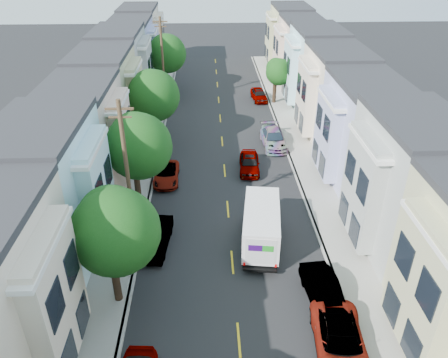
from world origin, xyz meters
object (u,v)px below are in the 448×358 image
(lead_sedan, at_px, (249,163))
(tree_b, at_px, (114,232))
(parked_left_c, at_px, (156,238))
(parked_right_a, at_px, (340,342))
(utility_pole_near, at_px, (128,178))
(fedex_truck, at_px, (261,225))
(parked_right_c, at_px, (273,138))
(parked_right_d, at_px, (259,95))
(utility_pole_far, at_px, (163,63))
(tree_c, at_px, (137,147))
(parked_right_b, at_px, (324,292))
(parked_left_d, at_px, (166,174))
(tree_d, at_px, (153,96))
(tree_far_r, at_px, (278,72))
(tree_e, at_px, (166,54))

(lead_sedan, bearing_deg, tree_b, -115.86)
(parked_left_c, height_order, parked_right_a, parked_right_a)
(utility_pole_near, distance_m, fedex_truck, 9.01)
(utility_pole_near, distance_m, lead_sedan, 13.80)
(parked_right_c, xyz_separation_m, parked_right_d, (0.00, 12.85, -0.07))
(parked_right_a, bearing_deg, fedex_truck, 113.77)
(utility_pole_far, relative_size, parked_left_c, 2.27)
(tree_c, bearing_deg, parked_right_b, -41.51)
(utility_pole_near, bearing_deg, tree_c, 90.03)
(fedex_truck, xyz_separation_m, parked_right_b, (2.93, -5.32, -0.84))
(utility_pole_near, xyz_separation_m, parked_left_d, (1.40, 8.46, -4.54))
(parked_left_c, relative_size, parked_right_a, 0.83)
(lead_sedan, height_order, parked_right_b, parked_right_b)
(parked_left_d, bearing_deg, tree_d, 101.38)
(parked_left_d, bearing_deg, parked_right_b, -56.27)
(tree_d, height_order, tree_far_r, tree_d)
(utility_pole_far, relative_size, parked_right_c, 1.97)
(parked_right_b, distance_m, parked_right_c, 20.46)
(tree_c, distance_m, parked_left_c, 6.53)
(tree_d, height_order, utility_pole_near, utility_pole_near)
(parked_left_d, bearing_deg, fedex_truck, -52.98)
(tree_e, relative_size, utility_pole_near, 0.74)
(tree_far_r, height_order, parked_left_c, tree_far_r)
(parked_right_a, bearing_deg, utility_pole_near, 146.48)
(parked_left_d, distance_m, parked_right_a, 19.97)
(parked_right_b, bearing_deg, utility_pole_far, 103.93)
(parked_left_c, bearing_deg, parked_right_b, -22.87)
(fedex_truck, bearing_deg, tree_e, 112.33)
(tree_far_r, bearing_deg, parked_left_c, -113.74)
(fedex_truck, height_order, parked_right_c, fedex_truck)
(utility_pole_near, bearing_deg, fedex_truck, -1.90)
(tree_b, distance_m, parked_left_c, 6.39)
(utility_pole_far, distance_m, parked_left_d, 18.17)
(tree_c, distance_m, utility_pole_near, 4.32)
(parked_right_a, height_order, parked_right_d, parked_right_a)
(tree_e, relative_size, tree_far_r, 1.38)
(utility_pole_far, relative_size, fedex_truck, 1.68)
(fedex_truck, relative_size, lead_sedan, 1.33)
(tree_d, distance_m, utility_pole_near, 14.75)
(fedex_truck, relative_size, parked_right_b, 1.32)
(parked_right_a, distance_m, parked_right_c, 23.82)
(tree_e, xyz_separation_m, utility_pole_far, (0.00, -4.68, 0.14))
(tree_b, xyz_separation_m, tree_d, (-0.00, 19.74, 0.40))
(tree_e, relative_size, parked_left_d, 1.68)
(utility_pole_near, bearing_deg, parked_right_d, 68.00)
(utility_pole_far, relative_size, parked_right_b, 2.22)
(utility_pole_near, bearing_deg, parked_left_d, 80.60)
(lead_sedan, bearing_deg, parked_right_a, -78.15)
(parked_right_a, bearing_deg, parked_left_c, 143.55)
(utility_pole_far, height_order, parked_right_c, utility_pole_far)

